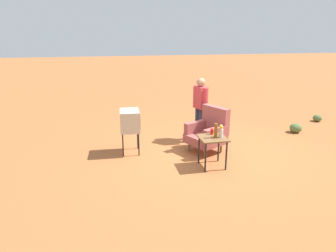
% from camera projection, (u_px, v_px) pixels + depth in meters
% --- Properties ---
extents(ground_plane, '(60.00, 60.00, 0.00)m').
position_uv_depth(ground_plane, '(212.00, 153.00, 7.28)').
color(ground_plane, '#AD6033').
extents(armchair, '(1.03, 1.04, 1.06)m').
position_uv_depth(armchair, '(209.00, 131.00, 7.26)').
color(armchair, brown).
rests_on(armchair, ground).
extents(side_table, '(0.56, 0.56, 0.65)m').
position_uv_depth(side_table, '(213.00, 142.00, 6.39)').
color(side_table, black).
rests_on(side_table, ground).
extents(tv_on_stand, '(0.62, 0.48, 1.03)m').
position_uv_depth(tv_on_stand, '(130.00, 121.00, 7.07)').
color(tv_on_stand, black).
rests_on(tv_on_stand, ground).
extents(person_standing, '(0.55, 0.31, 1.64)m').
position_uv_depth(person_standing, '(200.00, 105.00, 7.89)').
color(person_standing, '#2D3347').
rests_on(person_standing, ground).
extents(soda_can_red, '(0.07, 0.07, 0.12)m').
position_uv_depth(soda_can_red, '(212.00, 131.00, 6.54)').
color(soda_can_red, red).
rests_on(soda_can_red, side_table).
extents(bottle_tall_amber, '(0.07, 0.07, 0.30)m').
position_uv_depth(bottle_tall_amber, '(216.00, 131.00, 6.31)').
color(bottle_tall_amber, brown).
rests_on(bottle_tall_amber, side_table).
extents(flower_vase, '(0.15, 0.09, 0.27)m').
position_uv_depth(flower_vase, '(221.00, 130.00, 6.33)').
color(flower_vase, silver).
rests_on(flower_vase, side_table).
extents(shrub_near, '(0.34, 0.34, 0.26)m').
position_uv_depth(shrub_near, '(296.00, 128.00, 8.70)').
color(shrub_near, '#516B38').
rests_on(shrub_near, ground).
extents(shrub_far, '(0.28, 0.28, 0.21)m').
position_uv_depth(shrub_far, '(317.00, 118.00, 9.78)').
color(shrub_far, '#516B38').
rests_on(shrub_far, ground).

